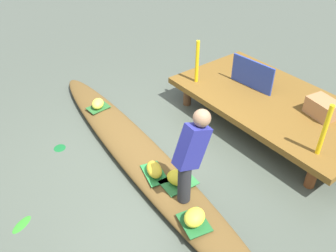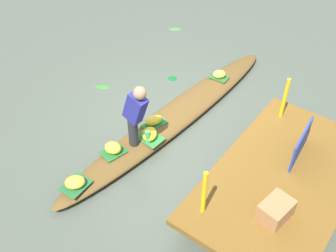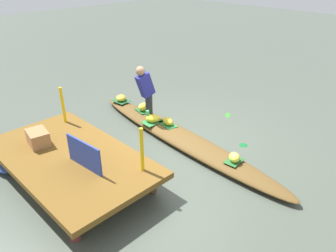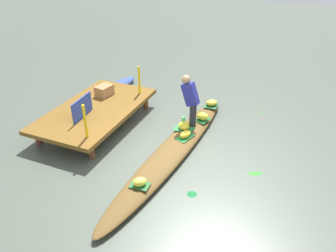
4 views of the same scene
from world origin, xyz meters
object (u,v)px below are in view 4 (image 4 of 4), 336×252
at_px(water_bottle, 184,122).
at_px(market_banner, 82,108).
at_px(banana_bunch_4, 212,103).
at_px(vendor_boat, 173,151).
at_px(banana_bunch_1, 140,182).
at_px(vendor_person, 190,98).
at_px(moored_boat, 113,89).
at_px(banana_bunch_3, 203,116).
at_px(banana_bunch_2, 184,126).
at_px(produce_crate, 104,90).
at_px(banana_bunch_0, 185,134).

distance_m(water_bottle, market_banner, 2.37).
xyz_separation_m(banana_bunch_4, market_banner, (-2.26, 2.45, 0.43)).
bearing_deg(vendor_boat, banana_bunch_1, -178.82).
distance_m(banana_bunch_4, market_banner, 3.36).
bearing_deg(vendor_boat, market_banner, 94.82).
relative_size(vendor_boat, vendor_person, 4.41).
relative_size(water_bottle, market_banner, 0.32).
relative_size(moored_boat, market_banner, 2.64).
height_order(banana_bunch_3, market_banner, market_banner).
bearing_deg(vendor_boat, vendor_person, 4.34).
height_order(vendor_boat, vendor_person, vendor_person).
relative_size(banana_bunch_4, market_banner, 0.37).
xyz_separation_m(moored_boat, market_banner, (-2.34, -0.67, 0.59)).
bearing_deg(water_bottle, market_banner, 113.12).
relative_size(vendor_person, water_bottle, 4.78).
height_order(vendor_boat, moored_boat, moored_boat).
bearing_deg(banana_bunch_4, banana_bunch_2, 170.56).
relative_size(banana_bunch_3, vendor_person, 0.22).
relative_size(moored_boat, banana_bunch_3, 7.78).
bearing_deg(water_bottle, banana_bunch_4, -12.30).
distance_m(vendor_boat, banana_bunch_3, 1.42).
bearing_deg(banana_bunch_2, moored_boat, 61.99).
bearing_deg(market_banner, water_bottle, -71.74).
bearing_deg(market_banner, banana_bunch_1, -127.14).
xyz_separation_m(banana_bunch_2, banana_bunch_3, (0.60, -0.26, 0.01)).
height_order(banana_bunch_3, produce_crate, produce_crate).
distance_m(banana_bunch_2, water_bottle, 0.13).
distance_m(moored_boat, banana_bunch_4, 3.12).
relative_size(banana_bunch_3, water_bottle, 1.06).
xyz_separation_m(vendor_boat, banana_bunch_3, (1.39, -0.21, 0.19)).
bearing_deg(water_bottle, banana_bunch_0, -154.68).
distance_m(water_bottle, produce_crate, 2.38).
height_order(banana_bunch_4, market_banner, market_banner).
height_order(banana_bunch_0, produce_crate, produce_crate).
height_order(vendor_boat, banana_bunch_4, banana_bunch_4).
bearing_deg(banana_bunch_4, banana_bunch_1, 175.76).
relative_size(moored_boat, vendor_person, 1.72).
height_order(moored_boat, banana_bunch_3, banana_bunch_3).
height_order(vendor_boat, banana_bunch_1, banana_bunch_1).
height_order(banana_bunch_3, banana_bunch_4, banana_bunch_3).
height_order(moored_boat, market_banner, market_banner).
xyz_separation_m(banana_bunch_0, water_bottle, (0.43, 0.20, 0.05)).
bearing_deg(produce_crate, water_bottle, -97.30).
bearing_deg(banana_bunch_1, market_banner, 57.72).
bearing_deg(moored_boat, water_bottle, -108.75).
xyz_separation_m(banana_bunch_0, banana_bunch_3, (0.93, -0.11, 0.02)).
distance_m(moored_boat, banana_bunch_0, 3.55).
height_order(moored_boat, produce_crate, produce_crate).
bearing_deg(vendor_person, banana_bunch_0, -169.61).
relative_size(vendor_boat, market_banner, 6.78).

